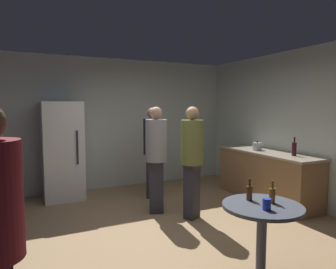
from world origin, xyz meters
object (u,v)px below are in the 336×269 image
at_px(foreground_table, 262,215).
at_px(person_in_black_shirt, 153,145).
at_px(plastic_cup_blue, 267,204).
at_px(person_in_olive_shirt, 192,154).
at_px(kettle, 257,146).
at_px(beer_bottle_amber, 272,195).
at_px(person_in_gray_shirt, 156,151).
at_px(wine_bottle_on_counter, 294,149).
at_px(beer_bottle_brown, 249,192).
at_px(refrigerator, 63,151).

xyz_separation_m(foreground_table, person_in_black_shirt, (0.02, 2.90, 0.36)).
height_order(plastic_cup_blue, person_in_olive_shirt, person_in_olive_shirt).
relative_size(kettle, beer_bottle_amber, 1.06).
distance_m(beer_bottle_amber, plastic_cup_blue, 0.24).
bearing_deg(person_in_gray_shirt, beer_bottle_amber, 30.76).
height_order(wine_bottle_on_counter, beer_bottle_amber, wine_bottle_on_counter).
distance_m(beer_bottle_brown, person_in_black_shirt, 2.73).
bearing_deg(refrigerator, beer_bottle_brown, -66.48).
height_order(foreground_table, person_in_black_shirt, person_in_black_shirt).
relative_size(plastic_cup_blue, person_in_gray_shirt, 0.06).
bearing_deg(refrigerator, kettle, -24.27).
distance_m(kettle, person_in_gray_shirt, 2.04).
relative_size(refrigerator, foreground_table, 2.25).
bearing_deg(beer_bottle_brown, plastic_cup_blue, -99.56).
distance_m(refrigerator, person_in_gray_shirt, 1.91).
relative_size(foreground_table, beer_bottle_brown, 3.48).
bearing_deg(person_in_olive_shirt, person_in_black_shirt, 159.44).
xyz_separation_m(beer_bottle_amber, beer_bottle_brown, (-0.15, 0.17, 0.00)).
bearing_deg(person_in_gray_shirt, foreground_table, 27.41).
height_order(wine_bottle_on_counter, person_in_gray_shirt, person_in_gray_shirt).
bearing_deg(person_in_olive_shirt, refrigerator, -165.76).
relative_size(foreground_table, person_in_olive_shirt, 0.47).
xyz_separation_m(kettle, beer_bottle_amber, (-1.67, -2.08, -0.15)).
bearing_deg(wine_bottle_on_counter, refrigerator, 146.58).
bearing_deg(kettle, beer_bottle_brown, -133.49).
height_order(kettle, beer_bottle_amber, kettle).
relative_size(refrigerator, kettle, 7.38).
bearing_deg(beer_bottle_amber, wine_bottle_on_counter, 36.79).
bearing_deg(plastic_cup_blue, beer_bottle_amber, 34.09).
xyz_separation_m(wine_bottle_on_counter, plastic_cup_blue, (-1.97, -1.46, -0.23)).
bearing_deg(plastic_cup_blue, kettle, 49.95).
distance_m(wine_bottle_on_counter, foreground_table, 2.35).
bearing_deg(plastic_cup_blue, person_in_olive_shirt, 82.96).
distance_m(beer_bottle_amber, person_in_gray_shirt, 2.17).
distance_m(foreground_table, beer_bottle_amber, 0.23).
distance_m(kettle, wine_bottle_on_counter, 0.77).
bearing_deg(person_in_olive_shirt, wine_bottle_on_counter, 52.24).
bearing_deg(beer_bottle_amber, person_in_gray_shirt, 99.80).
distance_m(person_in_black_shirt, person_in_olive_shirt, 1.24).
distance_m(kettle, plastic_cup_blue, 2.90).
height_order(kettle, person_in_black_shirt, person_in_black_shirt).
xyz_separation_m(beer_bottle_amber, person_in_black_shirt, (-0.11, 2.90, 0.17)).
bearing_deg(wine_bottle_on_counter, plastic_cup_blue, -143.47).
xyz_separation_m(wine_bottle_on_counter, person_in_gray_shirt, (-2.14, 0.80, -0.02)).
relative_size(beer_bottle_amber, person_in_gray_shirt, 0.13).
xyz_separation_m(kettle, wine_bottle_on_counter, (0.11, -0.76, 0.05)).
bearing_deg(person_in_olive_shirt, foreground_table, -31.87).
bearing_deg(foreground_table, person_in_olive_shirt, 84.84).
bearing_deg(refrigerator, plastic_cup_blue, -68.94).
relative_size(wine_bottle_on_counter, plastic_cup_blue, 2.82).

